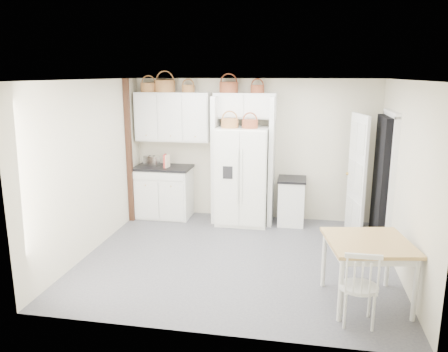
# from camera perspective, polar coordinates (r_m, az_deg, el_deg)

# --- Properties ---
(floor) EXTENTS (4.50, 4.50, 0.00)m
(floor) POSITION_cam_1_polar(r_m,az_deg,el_deg) (6.64, 1.74, -10.60)
(floor) COLOR #3E3E49
(floor) RESTS_ON ground
(ceiling) EXTENTS (4.50, 4.50, 0.00)m
(ceiling) POSITION_cam_1_polar(r_m,az_deg,el_deg) (6.08, 1.92, 12.45)
(ceiling) COLOR white
(ceiling) RESTS_ON wall_back
(wall_back) EXTENTS (4.50, 0.00, 4.50)m
(wall_back) POSITION_cam_1_polar(r_m,az_deg,el_deg) (8.18, 3.92, 3.46)
(wall_back) COLOR beige
(wall_back) RESTS_ON floor
(wall_left) EXTENTS (0.00, 4.00, 4.00)m
(wall_left) POSITION_cam_1_polar(r_m,az_deg,el_deg) (6.92, -16.92, 1.13)
(wall_left) COLOR beige
(wall_left) RESTS_ON floor
(wall_right) EXTENTS (0.00, 4.00, 4.00)m
(wall_right) POSITION_cam_1_polar(r_m,az_deg,el_deg) (6.31, 22.46, -0.43)
(wall_right) COLOR beige
(wall_right) RESTS_ON floor
(refrigerator) EXTENTS (0.91, 0.73, 1.76)m
(refrigerator) POSITION_cam_1_polar(r_m,az_deg,el_deg) (7.90, 2.47, 0.01)
(refrigerator) COLOR white
(refrigerator) RESTS_ON floor
(base_cab_left) EXTENTS (1.01, 0.64, 0.94)m
(base_cab_left) POSITION_cam_1_polar(r_m,az_deg,el_deg) (8.42, -7.80, -2.14)
(base_cab_left) COLOR silver
(base_cab_left) RESTS_ON floor
(base_cab_right) EXTENTS (0.46, 0.55, 0.81)m
(base_cab_right) POSITION_cam_1_polar(r_m,az_deg,el_deg) (8.04, 8.79, -3.38)
(base_cab_right) COLOR silver
(base_cab_right) RESTS_ON floor
(dining_table) EXTENTS (1.09, 1.09, 0.78)m
(dining_table) POSITION_cam_1_polar(r_m,az_deg,el_deg) (5.56, 18.09, -11.80)
(dining_table) COLOR #AC7F43
(dining_table) RESTS_ON floor
(windsor_chair) EXTENTS (0.42, 0.38, 0.85)m
(windsor_chair) POSITION_cam_1_polar(r_m,az_deg,el_deg) (5.09, 17.21, -13.68)
(windsor_chair) COLOR silver
(windsor_chair) RESTS_ON floor
(counter_left) EXTENTS (1.05, 0.68, 0.04)m
(counter_left) POSITION_cam_1_polar(r_m,az_deg,el_deg) (8.31, -7.91, 1.12)
(counter_left) COLOR black
(counter_left) RESTS_ON base_cab_left
(counter_right) EXTENTS (0.50, 0.59, 0.04)m
(counter_right) POSITION_cam_1_polar(r_m,az_deg,el_deg) (7.93, 8.89, -0.44)
(counter_right) COLOR black
(counter_right) RESTS_ON base_cab_right
(toaster) EXTENTS (0.31, 0.23, 0.19)m
(toaster) POSITION_cam_1_polar(r_m,az_deg,el_deg) (8.36, -9.42, 1.96)
(toaster) COLOR silver
(toaster) RESTS_ON counter_left
(cookbook_red) EXTENTS (0.06, 0.17, 0.24)m
(cookbook_red) POSITION_cam_1_polar(r_m,az_deg,el_deg) (8.19, -7.71, 1.98)
(cookbook_red) COLOR #BA352D
(cookbook_red) RESTS_ON counter_left
(cookbook_cream) EXTENTS (0.06, 0.16, 0.23)m
(cookbook_cream) POSITION_cam_1_polar(r_m,az_deg,el_deg) (8.17, -7.43, 1.92)
(cookbook_cream) COLOR beige
(cookbook_cream) RESTS_ON counter_left
(basket_upper_a) EXTENTS (0.30, 0.30, 0.17)m
(basket_upper_a) POSITION_cam_1_polar(r_m,az_deg,el_deg) (8.35, -9.81, 11.34)
(basket_upper_a) COLOR brown
(basket_upper_a) RESTS_ON upper_cabinet
(basket_upper_b) EXTENTS (0.37, 0.37, 0.22)m
(basket_upper_b) POSITION_cam_1_polar(r_m,az_deg,el_deg) (8.24, -7.70, 11.56)
(basket_upper_b) COLOR brown
(basket_upper_b) RESTS_ON upper_cabinet
(basket_upper_c) EXTENTS (0.24, 0.24, 0.14)m
(basket_upper_c) POSITION_cam_1_polar(r_m,az_deg,el_deg) (8.12, -4.70, 11.31)
(basket_upper_c) COLOR brown
(basket_upper_c) RESTS_ON upper_cabinet
(basket_bridge_a) EXTENTS (0.34, 0.34, 0.19)m
(basket_bridge_a) POSITION_cam_1_polar(r_m,az_deg,el_deg) (7.96, 0.62, 11.51)
(basket_bridge_a) COLOR brown
(basket_bridge_a) RESTS_ON bridge_cabinet
(basket_bridge_b) EXTENTS (0.24, 0.24, 0.14)m
(basket_bridge_b) POSITION_cam_1_polar(r_m,az_deg,el_deg) (7.89, 4.38, 11.28)
(basket_bridge_b) COLOR brown
(basket_bridge_b) RESTS_ON bridge_cabinet
(basket_fridge_a) EXTENTS (0.30, 0.30, 0.16)m
(basket_fridge_a) POSITION_cam_1_polar(r_m,az_deg,el_deg) (7.67, 0.75, 6.91)
(basket_fridge_a) COLOR brown
(basket_fridge_a) RESTS_ON refrigerator
(basket_fridge_b) EXTENTS (0.28, 0.28, 0.15)m
(basket_fridge_b) POSITION_cam_1_polar(r_m,az_deg,el_deg) (7.62, 3.41, 6.81)
(basket_fridge_b) COLOR brown
(basket_fridge_b) RESTS_ON refrigerator
(upper_cabinet) EXTENTS (1.40, 0.34, 0.90)m
(upper_cabinet) POSITION_cam_1_polar(r_m,az_deg,el_deg) (8.23, -6.67, 7.68)
(upper_cabinet) COLOR silver
(upper_cabinet) RESTS_ON wall_back
(bridge_cabinet) EXTENTS (1.12, 0.34, 0.45)m
(bridge_cabinet) POSITION_cam_1_polar(r_m,az_deg,el_deg) (7.93, 2.78, 9.18)
(bridge_cabinet) COLOR silver
(bridge_cabinet) RESTS_ON wall_back
(fridge_panel_left) EXTENTS (0.08, 0.60, 2.30)m
(fridge_panel_left) POSITION_cam_1_polar(r_m,az_deg,el_deg) (8.01, -1.04, 2.20)
(fridge_panel_left) COLOR silver
(fridge_panel_left) RESTS_ON floor
(fridge_panel_right) EXTENTS (0.08, 0.60, 2.30)m
(fridge_panel_right) POSITION_cam_1_polar(r_m,az_deg,el_deg) (7.88, 6.26, 1.93)
(fridge_panel_right) COLOR silver
(fridge_panel_right) RESTS_ON floor
(trim_post) EXTENTS (0.09, 0.09, 2.60)m
(trim_post) POSITION_cam_1_polar(r_m,az_deg,el_deg) (8.10, -12.30, 3.10)
(trim_post) COLOR black
(trim_post) RESTS_ON floor
(doorway_void) EXTENTS (0.18, 0.85, 2.05)m
(doorway_void) POSITION_cam_1_polar(r_m,az_deg,el_deg) (7.31, 20.02, -0.68)
(doorway_void) COLOR black
(doorway_void) RESTS_ON floor
(door_slab) EXTENTS (0.21, 0.79, 2.05)m
(door_slab) POSITION_cam_1_polar(r_m,az_deg,el_deg) (7.58, 16.94, 0.02)
(door_slab) COLOR white
(door_slab) RESTS_ON floor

